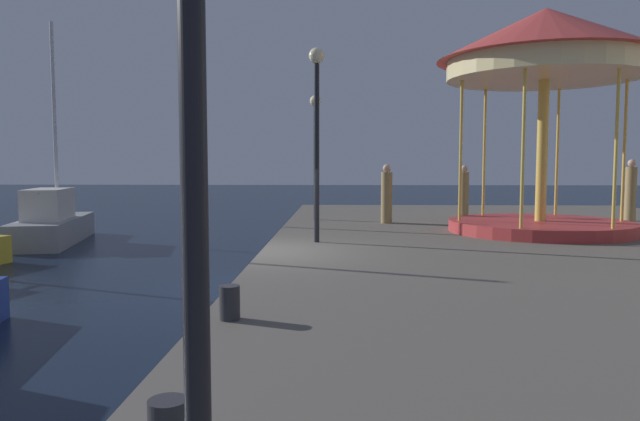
{
  "coord_description": "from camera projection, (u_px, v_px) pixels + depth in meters",
  "views": [
    {
      "loc": [
        1.65,
        -12.1,
        2.61
      ],
      "look_at": [
        1.16,
        2.11,
        1.47
      ],
      "focal_mm": 32.97,
      "sensor_mm": 36.0,
      "label": 1
    }
  ],
  "objects": [
    {
      "name": "ground_plane",
      "position": [
        261.0,
        288.0,
        12.32
      ],
      "size": [
        120.0,
        120.0,
        0.0
      ],
      "primitive_type": "plane",
      "color": "black"
    },
    {
      "name": "quay_dock",
      "position": [
        597.0,
        272.0,
        12.05
      ],
      "size": [
        13.84,
        27.34,
        0.8
      ],
      "primitive_type": "cube",
      "color": "#5B564F",
      "rests_on": "ground"
    },
    {
      "name": "sailboat_grey",
      "position": [
        52.0,
        222.0,
        19.26
      ],
      "size": [
        2.62,
        5.32,
        7.33
      ],
      "color": "gray",
      "rests_on": "ground"
    },
    {
      "name": "carousel",
      "position": [
        545.0,
        64.0,
        15.2
      ],
      "size": [
        5.54,
        5.54,
        5.81
      ],
      "color": "#B23333",
      "rests_on": "quay_dock"
    },
    {
      "name": "lamp_post_mid_promenade",
      "position": [
        317.0,
        111.0,
        13.34
      ],
      "size": [
        0.36,
        0.36,
        4.42
      ],
      "color": "black",
      "rests_on": "quay_dock"
    },
    {
      "name": "lamp_post_far_end",
      "position": [
        315.0,
        134.0,
        18.81
      ],
      "size": [
        0.36,
        0.36,
        3.99
      ],
      "color": "black",
      "rests_on": "quay_dock"
    },
    {
      "name": "bollard_north",
      "position": [
        230.0,
        303.0,
        6.81
      ],
      "size": [
        0.24,
        0.24,
        0.4
      ],
      "primitive_type": "cylinder",
      "color": "#2D2D33",
      "rests_on": "quay_dock"
    },
    {
      "name": "person_far_corner",
      "position": [
        387.0,
        196.0,
        17.85
      ],
      "size": [
        0.34,
        0.34,
        1.79
      ],
      "color": "#937A4C",
      "rests_on": "quay_dock"
    },
    {
      "name": "person_near_carousel",
      "position": [
        464.0,
        192.0,
        20.6
      ],
      "size": [
        0.34,
        0.34,
        1.76
      ],
      "color": "#937A4C",
      "rests_on": "quay_dock"
    },
    {
      "name": "person_by_the_water",
      "position": [
        631.0,
        192.0,
        18.53
      ],
      "size": [
        0.34,
        0.34,
        1.95
      ],
      "color": "#937A4C",
      "rests_on": "quay_dock"
    }
  ]
}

